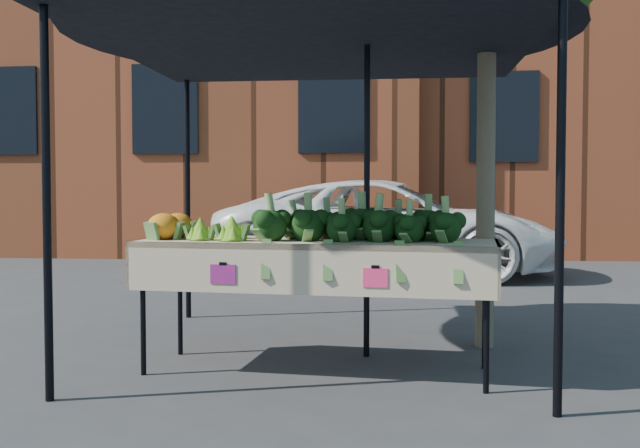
{
  "coord_description": "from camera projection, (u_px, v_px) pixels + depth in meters",
  "views": [
    {
      "loc": [
        0.65,
        -4.95,
        1.23
      ],
      "look_at": [
        0.1,
        0.22,
        1.0
      ],
      "focal_mm": 41.63,
      "sensor_mm": 36.0,
      "label": 1
    }
  ],
  "objects": [
    {
      "name": "ground",
      "position": [
        302.0,
        372.0,
        5.04
      ],
      "size": [
        90.0,
        90.0,
        0.0
      ],
      "primitive_type": "plane",
      "color": "#313133"
    },
    {
      "name": "table",
      "position": [
        317.0,
        306.0,
        5.03
      ],
      "size": [
        2.47,
        1.03,
        0.9
      ],
      "color": "#CBB292",
      "rests_on": "ground"
    },
    {
      "name": "canopy",
      "position": [
        321.0,
        173.0,
        5.58
      ],
      "size": [
        3.16,
        3.16,
        2.74
      ],
      "primitive_type": null,
      "color": "black",
      "rests_on": "ground"
    },
    {
      "name": "broccoli_heap",
      "position": [
        358.0,
        219.0,
        5.0
      ],
      "size": [
        1.39,
        0.59,
        0.29
      ],
      "primitive_type": "ellipsoid",
      "color": "black",
      "rests_on": "table"
    },
    {
      "name": "romanesco_cluster",
      "position": [
        220.0,
        223.0,
        5.06
      ],
      "size": [
        0.45,
        0.49,
        0.22
      ],
      "primitive_type": "ellipsoid",
      "color": "#7BB92B",
      "rests_on": "table"
    },
    {
      "name": "cauliflower_pair",
      "position": [
        171.0,
        224.0,
        5.18
      ],
      "size": [
        0.25,
        0.45,
        0.2
      ],
      "primitive_type": "ellipsoid",
      "color": "orange",
      "rests_on": "table"
    },
    {
      "name": "vehicle",
      "position": [
        390.0,
        104.0,
        10.9
      ],
      "size": [
        1.65,
        2.46,
        5.03
      ],
      "primitive_type": "imported",
      "rotation": [
        0.0,
        0.0,
        1.46
      ],
      "color": "white",
      "rests_on": "ground"
    },
    {
      "name": "street_tree",
      "position": [
        487.0,
        81.0,
        5.77
      ],
      "size": [
        2.12,
        2.12,
        4.18
      ],
      "primitive_type": null,
      "color": "#1E4C14",
      "rests_on": "ground"
    },
    {
      "name": "building_left",
      "position": [
        156.0,
        51.0,
        17.29
      ],
      "size": [
        12.0,
        8.0,
        9.0
      ],
      "primitive_type": "cube",
      "color": "brown",
      "rests_on": "ground"
    }
  ]
}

